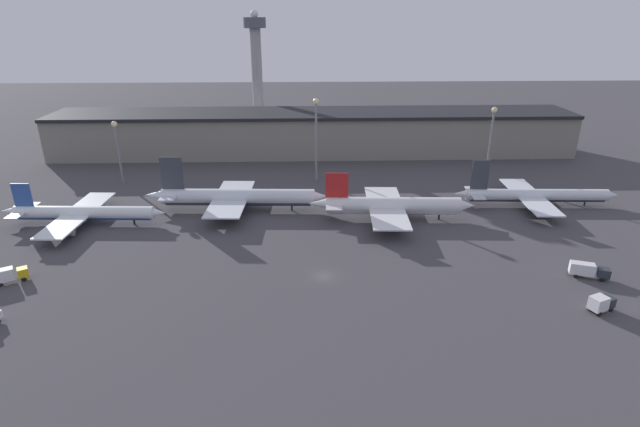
{
  "coord_description": "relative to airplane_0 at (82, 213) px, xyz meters",
  "views": [
    {
      "loc": [
        -3.87,
        -91.36,
        51.77
      ],
      "look_at": [
        -0.14,
        19.92,
        6.0
      ],
      "focal_mm": 28.0,
      "sensor_mm": 36.0,
      "label": 1
    }
  ],
  "objects": [
    {
      "name": "ground",
      "position": [
        61.21,
        -29.54,
        -3.0
      ],
      "size": [
        600.0,
        600.0,
        0.0
      ],
      "primitive_type": "plane",
      "color": "#423F44"
    },
    {
      "name": "terminal_building",
      "position": [
        61.21,
        66.42,
        5.08
      ],
      "size": [
        194.32,
        23.96,
        16.06
      ],
      "color": "gray",
      "rests_on": "ground"
    },
    {
      "name": "airplane_0",
      "position": [
        0.0,
        0.0,
        0.0
      ],
      "size": [
        42.77,
        31.65,
        11.0
      ],
      "rotation": [
        0.0,
        0.0,
        -0.05
      ],
      "color": "white",
      "rests_on": "ground"
    },
    {
      "name": "airplane_1",
      "position": [
        38.68,
        8.09,
        0.84
      ],
      "size": [
        50.58,
        29.31,
        15.19
      ],
      "rotation": [
        0.0,
        0.0,
        -0.05
      ],
      "color": "silver",
      "rests_on": "ground"
    },
    {
      "name": "airplane_2",
      "position": [
        80.16,
        0.41,
        0.76
      ],
      "size": [
        43.88,
        30.95,
        12.8
      ],
      "rotation": [
        0.0,
        0.0,
        -0.05
      ],
      "color": "silver",
      "rests_on": "ground"
    },
    {
      "name": "airplane_3",
      "position": [
        122.32,
        8.96,
        0.04
      ],
      "size": [
        46.46,
        30.38,
        13.3
      ],
      "rotation": [
        0.0,
        0.0,
        -0.05
      ],
      "color": "silver",
      "rests_on": "ground"
    },
    {
      "name": "service_vehicle_2",
      "position": [
        115.78,
        -31.93,
        -1.21
      ],
      "size": [
        7.87,
        4.53,
        3.17
      ],
      "rotation": [
        0.0,
        0.0,
        -0.35
      ],
      "color": "#282D38",
      "rests_on": "ground"
    },
    {
      "name": "service_vehicle_4",
      "position": [
        111.56,
        -44.35,
        -1.21
      ],
      "size": [
        5.37,
        4.08,
        3.24
      ],
      "rotation": [
        0.0,
        0.0,
        0.41
      ],
      "color": "#282D38",
      "rests_on": "ground"
    },
    {
      "name": "service_vehicle_5",
      "position": [
        -2.97,
        -30.03,
        -1.19
      ],
      "size": [
        6.61,
        5.02,
        3.23
      ],
      "rotation": [
        0.0,
        0.0,
        0.53
      ],
      "color": "gold",
      "rests_on": "ground"
    },
    {
      "name": "lamp_post_0",
      "position": [
        -0.51,
        32.29,
        10.14
      ],
      "size": [
        1.8,
        1.8,
        20.07
      ],
      "color": "slate",
      "rests_on": "ground"
    },
    {
      "name": "lamp_post_1",
      "position": [
        61.27,
        32.29,
        13.81
      ],
      "size": [
        1.8,
        1.8,
        26.66
      ],
      "color": "slate",
      "rests_on": "ground"
    },
    {
      "name": "lamp_post_2",
      "position": [
        116.66,
        32.29,
        12.16
      ],
      "size": [
        1.8,
        1.8,
        23.66
      ],
      "color": "slate",
      "rests_on": "ground"
    },
    {
      "name": "control_tower",
      "position": [
        38.36,
        92.48,
        26.56
      ],
      "size": [
        9.0,
        9.0,
        51.53
      ],
      "color": "#99999E",
      "rests_on": "ground"
    }
  ]
}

